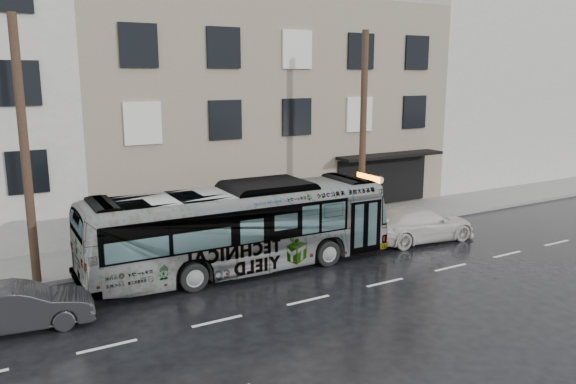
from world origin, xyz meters
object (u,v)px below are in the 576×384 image
at_px(bus, 240,228).
at_px(white_sedan, 419,224).
at_px(sign_post, 380,201).
at_px(utility_pole_rear, 25,153).
at_px(utility_pole_front, 363,133).
at_px(dark_sedan, 19,307).

relative_size(bus, white_sedan, 2.26).
height_order(sign_post, white_sedan, sign_post).
bearing_deg(utility_pole_rear, sign_post, 0.00).
bearing_deg(utility_pole_front, white_sedan, -61.21).
distance_m(bus, white_sedan, 8.57).
height_order(utility_pole_front, sign_post, utility_pole_front).
bearing_deg(sign_post, utility_pole_rear, 180.00).
bearing_deg(bus, sign_post, -75.06).
xyz_separation_m(bus, white_sedan, (8.51, -0.44, -0.88)).
xyz_separation_m(sign_post, dark_sedan, (-15.92, -3.46, -0.68)).
height_order(utility_pole_rear, bus, utility_pole_rear).
relative_size(white_sedan, dark_sedan, 1.28).
distance_m(white_sedan, dark_sedan, 16.21).
distance_m(utility_pole_rear, sign_post, 15.46).
bearing_deg(utility_pole_front, utility_pole_rear, 180.00).
distance_m(utility_pole_front, utility_pole_rear, 14.00).
height_order(utility_pole_rear, dark_sedan, utility_pole_rear).
bearing_deg(sign_post, white_sedan, -84.01).
bearing_deg(bus, white_sedan, -91.87).
height_order(sign_post, bus, bus).
bearing_deg(bus, dark_sedan, 101.66).
distance_m(utility_pole_front, sign_post, 3.48).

